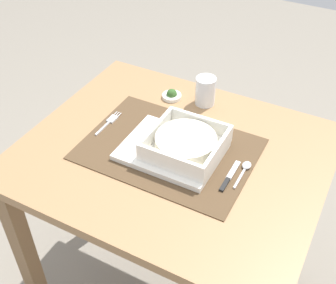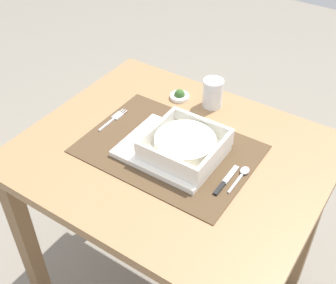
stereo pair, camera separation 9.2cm
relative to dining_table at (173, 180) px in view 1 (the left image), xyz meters
The scene contains 9 objects.
dining_table is the anchor object (origin of this frame).
placemat 0.12m from the dining_table, 165.33° to the right, with size 0.48×0.34×0.00m, color #4C3823.
serving_plate 0.13m from the dining_table, 78.24° to the right, with size 0.27×0.21×0.02m, color white.
porridge_bowl 0.16m from the dining_table, ahead, with size 0.20×0.20×0.05m.
fork 0.26m from the dining_table, behind, with size 0.02×0.13×0.00m.
spoon 0.24m from the dining_table, ahead, with size 0.02×0.11×0.01m.
butter_knife 0.22m from the dining_table, ahead, with size 0.01×0.13×0.01m.
drinking_glass 0.30m from the dining_table, 94.03° to the left, with size 0.06×0.06×0.09m.
condiment_saucer 0.29m from the dining_table, 118.50° to the left, with size 0.06×0.06×0.03m.
Camera 1 is at (0.42, -0.83, 1.55)m, focal length 46.71 mm.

